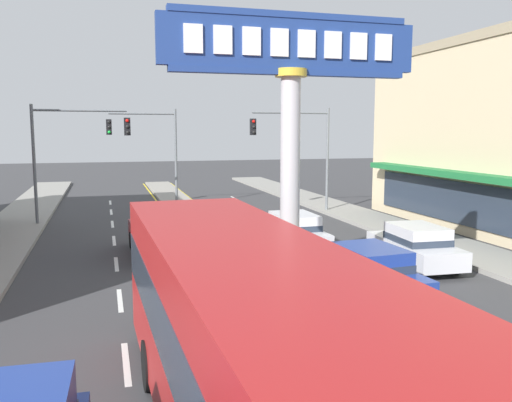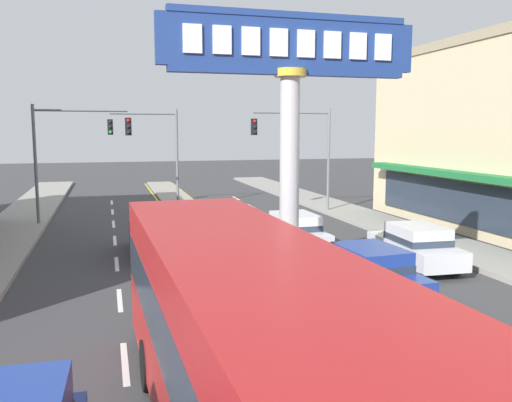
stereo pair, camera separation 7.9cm
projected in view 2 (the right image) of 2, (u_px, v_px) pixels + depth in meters
The scene contains 12 objects.
median_strip at pixel (211, 234), 25.09m from camera, with size 2.14×52.00×0.14m, color gray.
sidewalk_right at pixel (407, 231), 25.62m from camera, with size 2.94×60.00×0.18m, color gray.
lane_markings at pixel (217, 241), 23.81m from camera, with size 8.88×52.00×0.01m.
district_sign at pixel (290, 165), 13.93m from camera, with size 6.79×1.32×7.70m.
traffic_light_left_side at pixel (71, 143), 27.29m from camera, with size 4.86×0.46×6.20m.
traffic_light_right_side at pixel (301, 142), 31.00m from camera, with size 4.86×0.46×6.20m.
traffic_light_median_far at pixel (152, 142), 32.71m from camera, with size 4.20×0.46×6.20m.
bus_near_right_lane at pixel (252, 347), 7.51m from camera, with size 2.85×11.27×3.26m.
sedan_far_right_lane at pixel (416, 245), 19.23m from camera, with size 2.00×4.38×1.53m.
sedan_near_left_lane at pixel (368, 271), 15.74m from camera, with size 2.02×4.39×1.53m.
suv_mid_left_lane at pixel (158, 229), 21.31m from camera, with size 2.11×4.68×1.90m.
sedan_far_left_oncoming at pixel (294, 231), 21.96m from camera, with size 1.87×4.32×1.53m.
Camera 2 is at (-4.59, -6.34, 4.89)m, focal length 37.55 mm.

